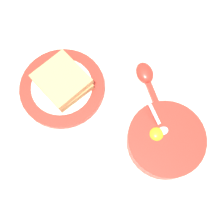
% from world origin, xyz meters
% --- Properties ---
extents(ground_plane, '(3.00, 3.00, 0.00)m').
position_xyz_m(ground_plane, '(0.00, 0.00, 0.00)').
color(ground_plane, silver).
extents(egg_bowl, '(0.17, 0.17, 0.08)m').
position_xyz_m(egg_bowl, '(-0.17, 0.16, 0.03)').
color(egg_bowl, red).
rests_on(egg_bowl, ground_plane).
extents(toast_plate, '(0.21, 0.21, 0.02)m').
position_xyz_m(toast_plate, '(-0.00, -0.05, 0.01)').
color(toast_plate, red).
rests_on(toast_plate, ground_plane).
extents(toast_sandwich, '(0.13, 0.14, 0.04)m').
position_xyz_m(toast_sandwich, '(-0.01, -0.05, 0.04)').
color(toast_sandwich, tan).
rests_on(toast_sandwich, toast_plate).
extents(soup_spoon, '(0.04, 0.14, 0.03)m').
position_xyz_m(soup_spoon, '(-0.20, 0.00, 0.01)').
color(soup_spoon, red).
rests_on(soup_spoon, ground_plane).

